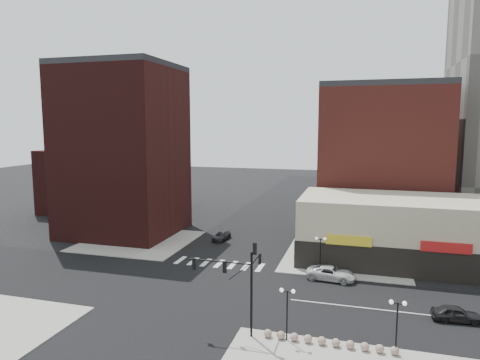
% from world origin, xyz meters
% --- Properties ---
extents(ground, '(240.00, 240.00, 0.00)m').
position_xyz_m(ground, '(0.00, 0.00, 0.00)').
color(ground, black).
rests_on(ground, ground).
extents(road_ew, '(200.00, 14.00, 0.02)m').
position_xyz_m(road_ew, '(0.00, 0.00, 0.01)').
color(road_ew, black).
rests_on(road_ew, ground).
extents(road_ns, '(14.00, 200.00, 0.02)m').
position_xyz_m(road_ns, '(0.00, 0.00, 0.01)').
color(road_ns, black).
rests_on(road_ns, ground).
extents(sidewalk_nw, '(15.00, 15.00, 0.12)m').
position_xyz_m(sidewalk_nw, '(-14.50, 14.50, 0.06)').
color(sidewalk_nw, gray).
rests_on(sidewalk_nw, ground).
extents(sidewalk_ne, '(15.00, 15.00, 0.12)m').
position_xyz_m(sidewalk_ne, '(14.50, 14.50, 0.06)').
color(sidewalk_ne, gray).
rests_on(sidewalk_ne, ground).
extents(building_nw, '(16.00, 15.00, 25.00)m').
position_xyz_m(building_nw, '(-19.00, 18.50, 12.50)').
color(building_nw, '#351110').
rests_on(building_nw, ground).
extents(building_nw_low, '(20.00, 18.00, 12.00)m').
position_xyz_m(building_nw_low, '(-32.00, 34.00, 6.00)').
color(building_nw_low, '#351110').
rests_on(building_nw_low, ground).
extents(building_ne_midrise, '(18.00, 15.00, 22.00)m').
position_xyz_m(building_ne_midrise, '(19.00, 29.50, 11.00)').
color(building_ne_midrise, maroon).
rests_on(building_ne_midrise, ground).
extents(building_ne_row, '(24.20, 12.20, 8.00)m').
position_xyz_m(building_ne_row, '(21.00, 15.00, 3.30)').
color(building_ne_row, '#BDB496').
rests_on(building_ne_row, ground).
extents(traffic_signal, '(5.59, 3.09, 7.77)m').
position_xyz_m(traffic_signal, '(7.24, -7.83, 4.96)').
color(traffic_signal, black).
rests_on(traffic_signal, ground).
extents(street_lamp_se_a, '(1.22, 0.32, 4.16)m').
position_xyz_m(street_lamp_se_a, '(11.00, -8.00, 3.29)').
color(street_lamp_se_a, black).
rests_on(street_lamp_se_a, sidewalk_se).
extents(street_lamp_se_b, '(1.22, 0.32, 4.16)m').
position_xyz_m(street_lamp_se_b, '(19.00, -8.00, 3.29)').
color(street_lamp_se_b, black).
rests_on(street_lamp_se_b, sidewalk_se).
extents(street_lamp_ne, '(1.22, 0.32, 4.16)m').
position_xyz_m(street_lamp_ne, '(12.00, 8.00, 3.29)').
color(street_lamp_ne, black).
rests_on(street_lamp_ne, sidewalk_ne).
extents(bollard_row, '(10.08, 0.63, 0.63)m').
position_xyz_m(bollard_row, '(14.22, -8.00, 0.44)').
color(bollard_row, gray).
rests_on(bollard_row, sidewalk_se).
extents(white_suv, '(5.46, 2.92, 1.46)m').
position_xyz_m(white_suv, '(13.34, 6.50, 0.73)').
color(white_suv, silver).
rests_on(white_suv, ground).
extents(dark_sedan_east, '(4.10, 1.89, 1.36)m').
position_xyz_m(dark_sedan_east, '(24.38, -0.60, 0.68)').
color(dark_sedan_east, black).
rests_on(dark_sedan_east, ground).
extents(dark_sedan_north, '(2.07, 4.33, 1.22)m').
position_xyz_m(dark_sedan_north, '(-3.21, 18.50, 0.61)').
color(dark_sedan_north, black).
rests_on(dark_sedan_north, ground).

